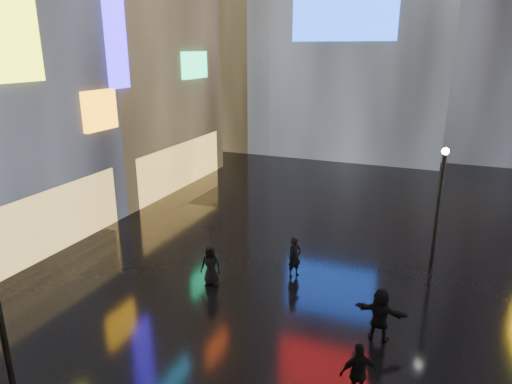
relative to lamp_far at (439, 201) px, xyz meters
The scene contains 9 objects.
ground 5.81m from the lamp_far, behind, with size 140.00×140.00×0.00m, color black.
building_left_far 23.34m from the lamp_far, 163.29° to the left, with size 10.28×12.00×22.00m.
tower_flank_left 30.98m from the lamp_far, 130.44° to the left, with size 10.00×10.00×26.00m, color black.
lamp_far is the anchor object (origin of this frame).
pedestrian_3 9.44m from the lamp_far, 99.64° to the right, with size 1.00×0.42×1.71m, color black.
pedestrian_4 9.69m from the lamp_far, 148.48° to the right, with size 0.80×0.52×1.63m, color black.
pedestrian_5 6.62m from the lamp_far, 102.76° to the right, with size 1.66×0.53×1.79m, color black.
pedestrian_6 6.38m from the lamp_far, 149.79° to the right, with size 0.61×0.40×1.67m, color black.
umbrella_2 9.49m from the lamp_far, 148.48° to the right, with size 0.96×0.97×0.88m, color black.
Camera 1 is at (4.74, 0.40, 8.94)m, focal length 32.00 mm.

